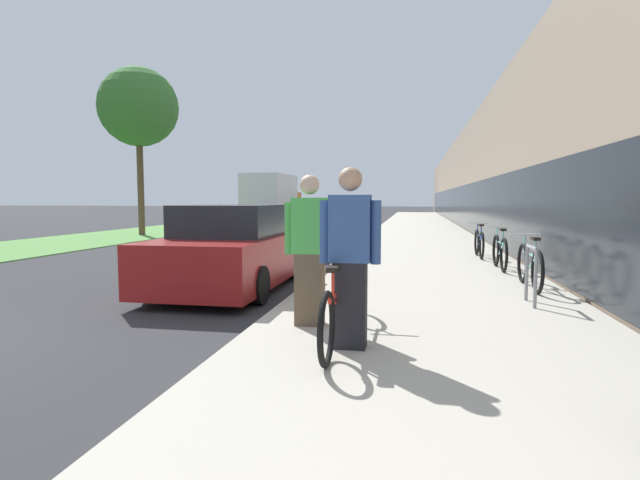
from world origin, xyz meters
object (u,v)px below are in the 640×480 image
object	(u,v)px
tandem_bicycle	(342,304)
bike_rack_hoop	(531,269)
cruiser_bike_middle	(500,252)
person_bystander	(310,250)
moving_truck	(272,200)
street_tree_far	(138,107)
person_rider	(350,258)
vintage_roadster_curbside	(300,241)
cruiser_bike_nearest	(530,266)
cruiser_bike_farthest	(479,243)
parked_sedan_curbside	(235,250)

from	to	relation	value
tandem_bicycle	bike_rack_hoop	bearing A→B (deg)	42.50
tandem_bicycle	cruiser_bike_middle	distance (m)	6.44
bike_rack_hoop	cruiser_bike_middle	world-z (taller)	cruiser_bike_middle
person_bystander	moving_truck	bearing A→B (deg)	107.14
street_tree_far	person_bystander	bearing A→B (deg)	-53.70
moving_truck	street_tree_far	distance (m)	10.37
person_rider	vintage_roadster_curbside	bearing A→B (deg)	106.05
cruiser_bike_nearest	cruiser_bike_farthest	size ratio (longest dim) A/B	1.09
vintage_roadster_curbside	street_tree_far	distance (m)	12.21
parked_sedan_curbside	cruiser_bike_farthest	bearing A→B (deg)	44.84
cruiser_bike_nearest	street_tree_far	size ratio (longest dim) A/B	0.25
parked_sedan_curbside	cruiser_bike_middle	bearing A→B (deg)	27.46
tandem_bicycle	cruiser_bike_middle	world-z (taller)	cruiser_bike_middle
vintage_roadster_curbside	moving_truck	world-z (taller)	moving_truck
vintage_roadster_curbside	moving_truck	distance (m)	16.46
moving_truck	cruiser_bike_middle	bearing A→B (deg)	-60.34
parked_sedan_curbside	moving_truck	bearing A→B (deg)	104.28
tandem_bicycle	cruiser_bike_nearest	world-z (taller)	cruiser_bike_nearest
bike_rack_hoop	moving_truck	xyz separation A→B (m)	(-10.12, 21.76, 0.92)
tandem_bicycle	cruiser_bike_middle	size ratio (longest dim) A/B	1.55
person_rider	cruiser_bike_nearest	bearing A→B (deg)	56.88
vintage_roadster_curbside	person_rider	bearing A→B (deg)	-73.95
person_rider	person_bystander	distance (m)	1.01
tandem_bicycle	street_tree_far	distance (m)	19.50
cruiser_bike_middle	street_tree_far	xyz separation A→B (m)	(-13.79, 9.21, 5.14)
cruiser_bike_middle	tandem_bicycle	bearing A→B (deg)	-113.65
bike_rack_hoop	vintage_roadster_curbside	world-z (taller)	vintage_roadster_curbside
person_bystander	cruiser_bike_nearest	world-z (taller)	person_bystander
person_rider	cruiser_bike_nearest	world-z (taller)	person_rider
cruiser_bike_nearest	moving_truck	xyz separation A→B (m)	(-10.40, 20.38, 1.05)
person_rider	vintage_roadster_curbside	xyz separation A→B (m)	(-2.52, 8.77, -0.58)
cruiser_bike_farthest	parked_sedan_curbside	world-z (taller)	parked_sedan_curbside
person_rider	cruiser_bike_farthest	size ratio (longest dim) A/B	1.09
cruiser_bike_middle	moving_truck	distance (m)	20.82
tandem_bicycle	cruiser_bike_nearest	size ratio (longest dim) A/B	1.46
cruiser_bike_farthest	person_rider	bearing A→B (deg)	-105.21
street_tree_far	cruiser_bike_nearest	bearing A→B (deg)	-39.64
tandem_bicycle	street_tree_far	world-z (taller)	street_tree_far
parked_sedan_curbside	vintage_roadster_curbside	bearing A→B (deg)	89.49
cruiser_bike_nearest	cruiser_bike_farthest	xyz separation A→B (m)	(-0.26, 4.54, -0.01)
cruiser_bike_nearest	moving_truck	world-z (taller)	moving_truck
moving_truck	parked_sedan_curbside	bearing A→B (deg)	-75.72
bike_rack_hoop	parked_sedan_curbside	world-z (taller)	parked_sedan_curbside
person_rider	cruiser_bike_middle	bearing A→B (deg)	68.52
vintage_roadster_curbside	street_tree_far	world-z (taller)	street_tree_far
cruiser_bike_farthest	street_tree_far	xyz separation A→B (m)	(-13.63, 6.97, 5.15)
tandem_bicycle	bike_rack_hoop	distance (m)	3.28
cruiser_bike_nearest	street_tree_far	distance (m)	18.77
cruiser_bike_middle	person_bystander	bearing A→B (deg)	-119.34
person_rider	cruiser_bike_nearest	size ratio (longest dim) A/B	1.00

